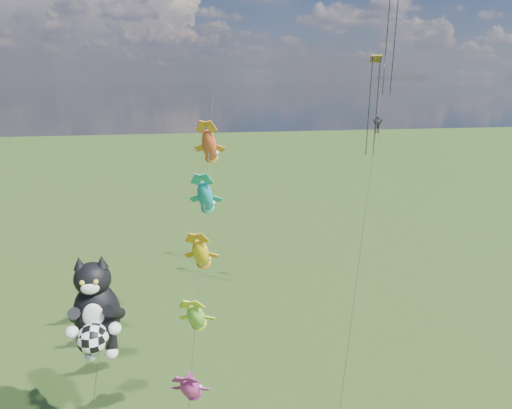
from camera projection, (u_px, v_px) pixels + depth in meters
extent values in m
ellipsoid|color=black|center=(97.00, 314.00, 22.48)|extent=(2.90, 2.62, 3.48)
ellipsoid|color=black|center=(93.00, 279.00, 21.79)|extent=(2.29, 2.18, 1.76)
cone|color=black|center=(79.00, 263.00, 21.44)|extent=(0.77, 0.77, 0.65)
cone|color=black|center=(102.00, 261.00, 21.61)|extent=(0.77, 0.77, 0.65)
ellipsoid|color=white|center=(90.00, 288.00, 21.17)|extent=(1.01, 0.73, 0.63)
ellipsoid|color=white|center=(93.00, 316.00, 21.62)|extent=(1.16, 0.74, 1.44)
sphere|color=gold|center=(82.00, 283.00, 20.94)|extent=(0.26, 0.26, 0.26)
sphere|color=gold|center=(96.00, 282.00, 21.04)|extent=(0.26, 0.26, 0.26)
sphere|color=white|center=(72.00, 332.00, 21.32)|extent=(0.65, 0.65, 0.65)
sphere|color=white|center=(115.00, 328.00, 21.64)|extent=(0.65, 0.65, 0.65)
sphere|color=white|center=(91.00, 355.00, 22.91)|extent=(0.70, 0.70, 0.70)
sphere|color=white|center=(112.00, 353.00, 23.08)|extent=(0.70, 0.70, 0.70)
sphere|color=white|center=(93.00, 339.00, 21.25)|extent=(1.55, 1.55, 1.55)
cylinder|color=black|center=(199.00, 279.00, 23.54)|extent=(3.23, 15.51, 19.33)
ellipsoid|color=#D83385|center=(190.00, 387.00, 21.41)|extent=(1.37, 2.54, 2.66)
ellipsoid|color=green|center=(196.00, 316.00, 22.76)|extent=(1.37, 2.54, 2.66)
ellipsoid|color=yellow|center=(201.00, 253.00, 24.12)|extent=(1.37, 2.54, 2.66)
ellipsoid|color=#197FBF|center=(205.00, 196.00, 25.47)|extent=(1.37, 2.54, 2.66)
ellipsoid|color=red|center=(209.00, 145.00, 26.82)|extent=(1.37, 2.54, 2.66)
cylinder|color=black|center=(371.00, 173.00, 30.63)|extent=(8.50, 14.86, 27.57)
cube|color=#338A1A|center=(376.00, 59.00, 33.51)|extent=(1.02, 0.95, 0.59)
cylinder|color=black|center=(369.00, 110.00, 34.57)|extent=(0.08, 0.08, 7.83)
cylinder|color=black|center=(376.00, 109.00, 34.67)|extent=(0.08, 0.08, 7.83)
cylinder|color=black|center=(386.00, 48.00, 35.70)|extent=(0.08, 0.08, 7.98)
cylinder|color=black|center=(393.00, 48.00, 35.80)|extent=(0.08, 0.08, 7.98)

